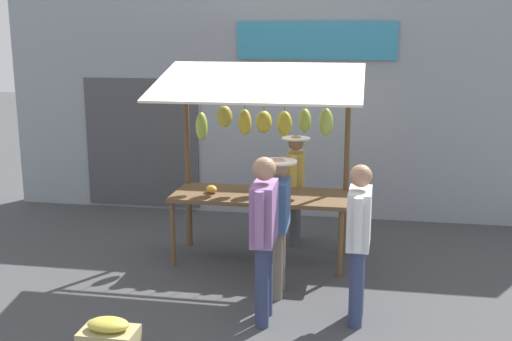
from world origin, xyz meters
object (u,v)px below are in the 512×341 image
(shopper_with_ponytail, at_px, (359,233))
(shopper_in_striped_shirt, at_px, (264,227))
(shopper_in_grey_tee, at_px, (278,216))
(vendor_with_sunhat, at_px, (295,181))
(market_stall, at_px, (261,139))
(produce_crate_side, at_px, (109,338))

(shopper_with_ponytail, bearing_deg, shopper_in_striped_shirt, 101.61)
(shopper_in_striped_shirt, distance_m, shopper_in_grey_tee, 0.69)
(vendor_with_sunhat, height_order, shopper_in_grey_tee, shopper_in_grey_tee)
(vendor_with_sunhat, bearing_deg, market_stall, -29.61)
(shopper_in_striped_shirt, bearing_deg, vendor_with_sunhat, -1.81)
(shopper_in_grey_tee, bearing_deg, shopper_in_striped_shirt, 175.72)
(market_stall, distance_m, produce_crate_side, 3.21)
(vendor_with_sunhat, distance_m, shopper_in_striped_shirt, 2.47)
(shopper_with_ponytail, height_order, produce_crate_side, shopper_with_ponytail)
(shopper_with_ponytail, relative_size, produce_crate_side, 3.19)
(shopper_in_striped_shirt, bearing_deg, market_stall, 9.63)
(market_stall, xyz_separation_m, produce_crate_side, (0.94, 2.72, -1.41))
(shopper_in_grey_tee, bearing_deg, vendor_with_sunhat, -0.09)
(vendor_with_sunhat, bearing_deg, shopper_in_striped_shirt, -1.89)
(produce_crate_side, bearing_deg, vendor_with_sunhat, -110.98)
(vendor_with_sunhat, height_order, shopper_in_striped_shirt, shopper_in_striped_shirt)
(vendor_with_sunhat, relative_size, shopper_with_ponytail, 0.93)
(shopper_with_ponytail, bearing_deg, market_stall, 39.78)
(market_stall, xyz_separation_m, shopper_in_grey_tee, (-0.38, 1.10, -0.66))
(shopper_in_grey_tee, bearing_deg, produce_crate_side, 140.29)
(shopper_in_striped_shirt, relative_size, shopper_in_grey_tee, 1.09)
(shopper_in_grey_tee, bearing_deg, shopper_with_ponytail, -121.17)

